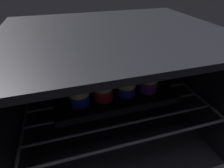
{
  "coord_description": "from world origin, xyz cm",
  "views": [
    {
      "loc": [
        -13.26,
        -21.59,
        48.86
      ],
      "look_at": [
        0.0,
        23.75,
        17.41
      ],
      "focal_mm": 27.9,
      "sensor_mm": 36.0,
      "label": 1
    }
  ],
  "objects_px": {
    "muffin_row0_col1": "(103,89)",
    "muffin_row0_col0": "(79,93)",
    "baking_tray": "(112,91)",
    "muffin_row1_col2": "(119,73)",
    "muffin_row1_col1": "(98,76)",
    "muffin_row0_col2": "(126,85)",
    "muffin_row1_col3": "(141,71)",
    "muffin_row0_col3": "(148,81)",
    "muffin_row1_col0": "(76,80)"
  },
  "relations": [
    {
      "from": "muffin_row1_col0",
      "to": "baking_tray",
      "type": "bearing_deg",
      "value": -16.86
    },
    {
      "from": "muffin_row0_col0",
      "to": "muffin_row0_col2",
      "type": "bearing_deg",
      "value": 2.24
    },
    {
      "from": "baking_tray",
      "to": "muffin_row0_col2",
      "type": "bearing_deg",
      "value": -44.64
    },
    {
      "from": "muffin_row0_col3",
      "to": "muffin_row1_col2",
      "type": "height_order",
      "value": "muffin_row1_col2"
    },
    {
      "from": "muffin_row0_col0",
      "to": "muffin_row0_col1",
      "type": "xyz_separation_m",
      "value": [
        0.07,
        0.0,
        -0.0
      ]
    },
    {
      "from": "muffin_row0_col0",
      "to": "muffin_row0_col3",
      "type": "distance_m",
      "value": 0.22
    },
    {
      "from": "muffin_row0_col1",
      "to": "muffin_row1_col0",
      "type": "height_order",
      "value": "muffin_row1_col0"
    },
    {
      "from": "muffin_row0_col1",
      "to": "muffin_row1_col1",
      "type": "bearing_deg",
      "value": 89.98
    },
    {
      "from": "muffin_row0_col0",
      "to": "muffin_row0_col2",
      "type": "distance_m",
      "value": 0.15
    },
    {
      "from": "muffin_row0_col1",
      "to": "muffin_row1_col0",
      "type": "xyz_separation_m",
      "value": [
        -0.07,
        0.07,
        0.0
      ]
    },
    {
      "from": "muffin_row0_col0",
      "to": "muffin_row0_col2",
      "type": "height_order",
      "value": "muffin_row0_col0"
    },
    {
      "from": "muffin_row0_col1",
      "to": "muffin_row1_col3",
      "type": "height_order",
      "value": "muffin_row0_col1"
    },
    {
      "from": "muffin_row1_col2",
      "to": "muffin_row0_col2",
      "type": "bearing_deg",
      "value": -91.75
    },
    {
      "from": "muffin_row0_col0",
      "to": "muffin_row1_col1",
      "type": "bearing_deg",
      "value": 48.38
    },
    {
      "from": "muffin_row0_col1",
      "to": "muffin_row1_col2",
      "type": "height_order",
      "value": "muffin_row1_col2"
    },
    {
      "from": "baking_tray",
      "to": "muffin_row1_col2",
      "type": "relative_size",
      "value": 4.76
    },
    {
      "from": "muffin_row1_col2",
      "to": "muffin_row0_col0",
      "type": "bearing_deg",
      "value": -152.09
    },
    {
      "from": "muffin_row1_col0",
      "to": "muffin_row1_col2",
      "type": "bearing_deg",
      "value": 1.73
    },
    {
      "from": "baking_tray",
      "to": "muffin_row1_col2",
      "type": "xyz_separation_m",
      "value": [
        0.04,
        0.04,
        0.04
      ]
    },
    {
      "from": "baking_tray",
      "to": "muffin_row1_col2",
      "type": "bearing_deg",
      "value": 45.36
    },
    {
      "from": "baking_tray",
      "to": "muffin_row0_col1",
      "type": "relative_size",
      "value": 5.12
    },
    {
      "from": "muffin_row0_col3",
      "to": "muffin_row1_col0",
      "type": "xyz_separation_m",
      "value": [
        -0.22,
        0.07,
        0.0
      ]
    },
    {
      "from": "baking_tray",
      "to": "muffin_row1_col0",
      "type": "xyz_separation_m",
      "value": [
        -0.11,
        0.03,
        0.04
      ]
    },
    {
      "from": "muffin_row0_col1",
      "to": "muffin_row0_col2",
      "type": "xyz_separation_m",
      "value": [
        0.07,
        0.0,
        0.0
      ]
    },
    {
      "from": "muffin_row0_col3",
      "to": "muffin_row1_col1",
      "type": "xyz_separation_m",
      "value": [
        -0.15,
        0.08,
        0.0
      ]
    },
    {
      "from": "muffin_row1_col1",
      "to": "muffin_row1_col3",
      "type": "height_order",
      "value": "muffin_row1_col1"
    },
    {
      "from": "muffin_row1_col0",
      "to": "muffin_row0_col3",
      "type": "bearing_deg",
      "value": -17.28
    },
    {
      "from": "muffin_row1_col2",
      "to": "muffin_row1_col3",
      "type": "xyz_separation_m",
      "value": [
        0.08,
        -0.0,
        -0.0
      ]
    },
    {
      "from": "baking_tray",
      "to": "muffin_row1_col1",
      "type": "relative_size",
      "value": 4.63
    },
    {
      "from": "muffin_row0_col1",
      "to": "muffin_row0_col3",
      "type": "distance_m",
      "value": 0.15
    },
    {
      "from": "muffin_row0_col3",
      "to": "muffin_row1_col0",
      "type": "height_order",
      "value": "muffin_row1_col0"
    },
    {
      "from": "muffin_row0_col3",
      "to": "muffin_row1_col1",
      "type": "relative_size",
      "value": 0.95
    },
    {
      "from": "muffin_row1_col1",
      "to": "muffin_row1_col2",
      "type": "height_order",
      "value": "muffin_row1_col1"
    },
    {
      "from": "muffin_row1_col3",
      "to": "muffin_row0_col3",
      "type": "bearing_deg",
      "value": -93.5
    },
    {
      "from": "muffin_row1_col3",
      "to": "muffin_row0_col1",
      "type": "bearing_deg",
      "value": -155.1
    },
    {
      "from": "muffin_row0_col2",
      "to": "muffin_row1_col3",
      "type": "bearing_deg",
      "value": 41.02
    },
    {
      "from": "muffin_row0_col0",
      "to": "muffin_row1_col2",
      "type": "xyz_separation_m",
      "value": [
        0.15,
        0.08,
        -0.0
      ]
    },
    {
      "from": "muffin_row0_col2",
      "to": "muffin_row1_col3",
      "type": "height_order",
      "value": "muffin_row0_col2"
    },
    {
      "from": "muffin_row0_col1",
      "to": "muffin_row1_col3",
      "type": "xyz_separation_m",
      "value": [
        0.15,
        0.07,
        -0.0
      ]
    },
    {
      "from": "muffin_row0_col0",
      "to": "muffin_row0_col1",
      "type": "relative_size",
      "value": 1.15
    },
    {
      "from": "baking_tray",
      "to": "muffin_row1_col3",
      "type": "xyz_separation_m",
      "value": [
        0.12,
        0.03,
        0.04
      ]
    },
    {
      "from": "muffin_row0_col1",
      "to": "muffin_row1_col1",
      "type": "relative_size",
      "value": 0.9
    },
    {
      "from": "muffin_row0_col1",
      "to": "muffin_row1_col1",
      "type": "height_order",
      "value": "muffin_row1_col1"
    },
    {
      "from": "muffin_row0_col1",
      "to": "muffin_row0_col0",
      "type": "bearing_deg",
      "value": -176.86
    },
    {
      "from": "baking_tray",
      "to": "muffin_row1_col3",
      "type": "relative_size",
      "value": 5.32
    },
    {
      "from": "muffin_row0_col1",
      "to": "muffin_row0_col3",
      "type": "height_order",
      "value": "muffin_row0_col3"
    },
    {
      "from": "baking_tray",
      "to": "muffin_row0_col0",
      "type": "bearing_deg",
      "value": -159.89
    },
    {
      "from": "muffin_row0_col2",
      "to": "muffin_row1_col0",
      "type": "xyz_separation_m",
      "value": [
        -0.15,
        0.07,
        0.0
      ]
    },
    {
      "from": "muffin_row0_col0",
      "to": "muffin_row1_col0",
      "type": "bearing_deg",
      "value": 89.86
    },
    {
      "from": "baking_tray",
      "to": "muffin_row0_col1",
      "type": "xyz_separation_m",
      "value": [
        -0.04,
        -0.04,
        0.04
      ]
    }
  ]
}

